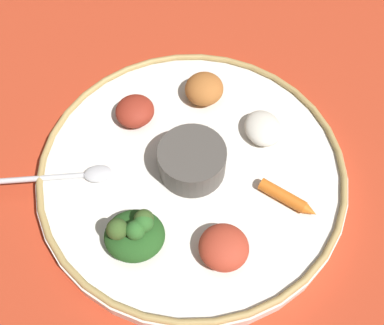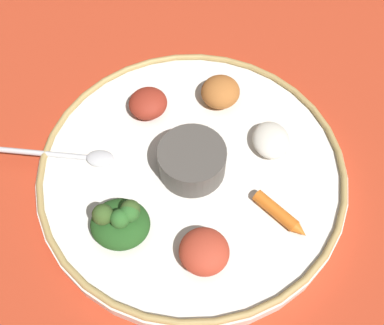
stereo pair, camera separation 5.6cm
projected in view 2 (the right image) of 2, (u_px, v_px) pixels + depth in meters
The scene contains 11 objects.
ground_plane at pixel (192, 178), 0.59m from camera, with size 2.40×2.40×0.00m, color #B7381E.
platter at pixel (192, 173), 0.58m from camera, with size 0.38×0.38×0.02m, color white.
platter_rim at pixel (192, 168), 0.57m from camera, with size 0.37×0.37×0.01m, color tan.
center_bowl at pixel (192, 160), 0.55m from camera, with size 0.08×0.08×0.04m.
spoon at pixel (68, 156), 0.57m from camera, with size 0.17×0.04×0.01m.
greens_pile at pixel (120, 221), 0.51m from camera, with size 0.07×0.07×0.05m.
carrot_near_spoon at pixel (280, 214), 0.53m from camera, with size 0.07×0.05×0.01m.
mound_beet at pixel (148, 103), 0.60m from camera, with size 0.05×0.05×0.03m, color maroon.
mound_rice_white at pixel (271, 140), 0.58m from camera, with size 0.05×0.05×0.02m, color silver.
mound_chickpea at pixel (220, 92), 0.61m from camera, with size 0.05×0.05×0.03m, color #B2662D.
mound_berbere_red at pixel (204, 251), 0.50m from camera, with size 0.05×0.05×0.03m, color #B73D28.
Camera 2 is at (-0.08, 0.28, 0.51)m, focal length 43.88 mm.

